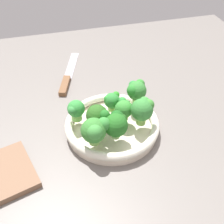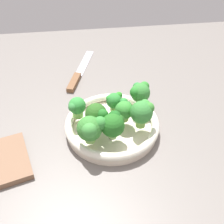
% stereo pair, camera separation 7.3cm
% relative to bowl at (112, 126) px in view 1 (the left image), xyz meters
% --- Properties ---
extents(ground_plane, '(1.30, 1.30, 0.03)m').
position_rel_bowl_xyz_m(ground_plane, '(0.03, -0.01, -0.03)').
color(ground_plane, slate).
extents(bowl, '(0.25, 0.25, 0.04)m').
position_rel_bowl_xyz_m(bowl, '(0.00, 0.00, 0.00)').
color(bowl, '#EFDFC6').
rests_on(bowl, ground_plane).
extents(broccoli_floret_0, '(0.05, 0.05, 0.06)m').
position_rel_bowl_xyz_m(broccoli_floret_0, '(0.03, 0.00, 0.05)').
color(broccoli_floret_0, '#84B14F').
rests_on(broccoli_floret_0, bowl).
extents(broccoli_floret_1, '(0.07, 0.07, 0.07)m').
position_rel_bowl_xyz_m(broccoli_floret_1, '(-0.06, -0.07, 0.06)').
color(broccoli_floret_1, '#8CC660').
rests_on(broccoli_floret_1, bowl).
extents(broccoli_floret_2, '(0.06, 0.06, 0.07)m').
position_rel_bowl_xyz_m(broccoli_floret_2, '(-0.00, -0.06, 0.06)').
color(broccoli_floret_2, '#88BD69').
rests_on(broccoli_floret_2, bowl).
extents(broccoli_floret_3, '(0.06, 0.06, 0.07)m').
position_rel_bowl_xyz_m(broccoli_floret_3, '(-0.04, -0.02, 0.06)').
color(broccoli_floret_3, '#7DB150').
rests_on(broccoli_floret_3, bowl).
extents(broccoli_floret_4, '(0.06, 0.06, 0.07)m').
position_rel_bowl_xyz_m(broccoli_floret_4, '(0.08, 0.05, 0.06)').
color(broccoli_floret_4, '#8FC366').
rests_on(broccoli_floret_4, bowl).
extents(broccoli_floret_5, '(0.05, 0.05, 0.06)m').
position_rel_bowl_xyz_m(broccoli_floret_5, '(-0.09, 0.03, 0.05)').
color(broccoli_floret_5, '#79C455').
rests_on(broccoli_floret_5, bowl).
extents(broccoli_floret_6, '(0.06, 0.06, 0.07)m').
position_rel_bowl_xyz_m(broccoli_floret_6, '(0.07, -0.03, 0.06)').
color(broccoli_floret_6, '#7EB64E').
rests_on(broccoli_floret_6, bowl).
extents(broccoli_floret_7, '(0.04, 0.04, 0.05)m').
position_rel_bowl_xyz_m(broccoli_floret_7, '(0.01, 0.04, 0.05)').
color(broccoli_floret_7, '#85BF53').
rests_on(broccoli_floret_7, bowl).
extents(knife, '(0.11, 0.26, 0.01)m').
position_rel_bowl_xyz_m(knife, '(-0.08, 0.28, -0.01)').
color(knife, silver).
rests_on(knife, ground_plane).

